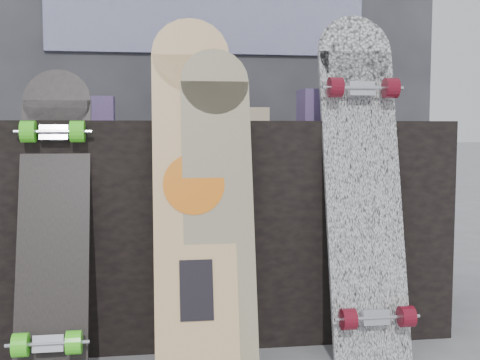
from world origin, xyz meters
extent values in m
cube|color=black|center=(0.00, 0.50, 0.40)|extent=(1.60, 0.60, 0.80)
cube|color=#2E2E32|center=(0.00, 1.35, 1.10)|extent=(2.40, 0.20, 2.20)
cube|color=#0D0E4F|center=(0.00, 1.24, 1.30)|extent=(1.60, 0.02, 0.30)
cube|color=#3D3369|center=(-0.52, 0.63, 0.85)|extent=(0.18, 0.12, 0.10)
cube|color=#3D3369|center=(0.34, 0.41, 0.86)|extent=(0.14, 0.14, 0.12)
cube|color=#D1B78C|center=(0.08, 0.65, 0.83)|extent=(0.22, 0.10, 0.06)
cube|color=tan|center=(-0.15, 0.10, 0.51)|extent=(0.26, 0.28, 1.02)
cylinder|color=tan|center=(-0.15, 0.23, 1.02)|extent=(0.26, 0.08, 0.26)
cylinder|color=orange|center=(-0.15, 0.11, 0.59)|extent=(0.20, 0.05, 0.19)
cube|color=black|center=(-0.15, 0.02, 0.27)|extent=(0.11, 0.05, 0.18)
cube|color=beige|center=(-0.08, 0.08, 0.46)|extent=(0.23, 0.24, 0.93)
cylinder|color=beige|center=(-0.08, 0.20, 0.93)|extent=(0.23, 0.07, 0.23)
cube|color=white|center=(0.43, 0.14, 0.52)|extent=(0.27, 0.25, 1.05)
cylinder|color=white|center=(0.43, 0.26, 1.04)|extent=(0.27, 0.08, 0.27)
cube|color=silver|center=(0.43, 0.01, 0.16)|extent=(0.09, 0.04, 0.06)
cylinder|color=maroon|center=(0.33, -0.01, 0.16)|extent=(0.05, 0.07, 0.07)
cylinder|color=maroon|center=(0.53, -0.01, 0.16)|extent=(0.04, 0.07, 0.07)
cube|color=silver|center=(0.43, 0.18, 0.91)|extent=(0.09, 0.04, 0.06)
cylinder|color=maroon|center=(0.33, 0.16, 0.91)|extent=(0.05, 0.07, 0.07)
cylinder|color=maroon|center=(0.53, 0.16, 0.91)|extent=(0.04, 0.07, 0.07)
cube|color=black|center=(-0.60, 0.12, 0.43)|extent=(0.22, 0.30, 0.87)
cylinder|color=black|center=(-0.60, 0.27, 0.87)|extent=(0.22, 0.09, 0.22)
cube|color=silver|center=(-0.60, -0.02, 0.13)|extent=(0.09, 0.04, 0.06)
cylinder|color=#4EEF21|center=(-0.68, -0.04, 0.14)|extent=(0.04, 0.07, 0.07)
cylinder|color=#4EEF21|center=(-0.52, -0.04, 0.14)|extent=(0.04, 0.07, 0.07)
cube|color=silver|center=(-0.60, 0.18, 0.76)|extent=(0.09, 0.04, 0.06)
cylinder|color=#4EEF21|center=(-0.68, 0.17, 0.76)|extent=(0.04, 0.07, 0.07)
cylinder|color=#4EEF21|center=(-0.52, 0.17, 0.76)|extent=(0.04, 0.07, 0.07)
camera|label=1|loc=(-0.29, -1.83, 0.77)|focal=45.00mm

